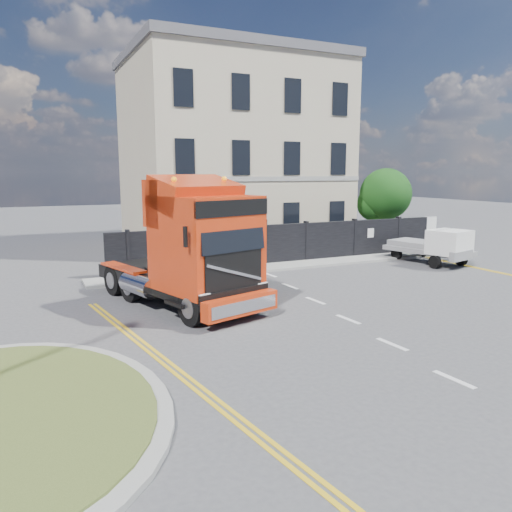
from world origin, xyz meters
TOP-DOWN VIEW (x-y plane):
  - ground at (0.00, 0.00)m, footprint 120.00×120.00m
  - hoarding_fence at (6.55, 9.00)m, footprint 18.80×0.25m
  - georgian_building at (6.00, 16.50)m, footprint 12.30×10.30m
  - tree at (14.38, 12.10)m, footprint 3.20×3.20m
  - pavement_far at (6.00, 8.10)m, footprint 20.00×1.60m
  - truck at (-0.98, 2.88)m, footprint 4.59×7.67m
  - flatbed_pickup at (12.51, 5.28)m, footprint 2.73×4.66m

SIDE VIEW (x-z plane):
  - ground at x=0.00m, z-range 0.00..0.00m
  - pavement_far at x=6.00m, z-range 0.00..0.12m
  - flatbed_pickup at x=12.51m, z-range 0.07..1.87m
  - hoarding_fence at x=6.55m, z-range 0.00..2.00m
  - truck at x=-0.98m, z-range -0.22..4.09m
  - tree at x=14.38m, z-range 0.65..5.45m
  - georgian_building at x=6.00m, z-range -0.63..12.17m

